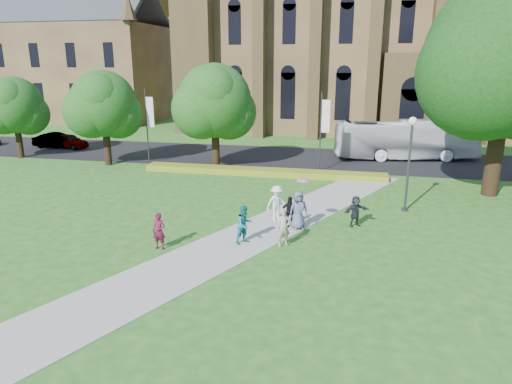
% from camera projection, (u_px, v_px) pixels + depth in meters
% --- Properties ---
extents(ground, '(160.00, 160.00, 0.00)m').
position_uv_depth(ground, '(248.00, 243.00, 21.02)').
color(ground, '#285A1B').
rests_on(ground, ground).
extents(road, '(160.00, 10.00, 0.02)m').
position_uv_depth(road, '(301.00, 158.00, 39.83)').
color(road, black).
rests_on(road, ground).
extents(footpath, '(15.58, 28.54, 0.04)m').
position_uv_depth(footpath, '(253.00, 235.00, 21.96)').
color(footpath, '#B2B2A8').
rests_on(footpath, ground).
extents(flower_hedge, '(18.00, 1.40, 0.45)m').
position_uv_depth(flower_hedge, '(263.00, 172.00, 33.78)').
color(flower_hedge, gold).
rests_on(flower_hedge, ground).
extents(cathedral, '(52.60, 18.25, 28.00)m').
position_uv_depth(cathedral, '(410.00, 19.00, 52.80)').
color(cathedral, olive).
rests_on(cathedral, ground).
extents(building_west, '(22.00, 14.00, 18.30)m').
position_uv_depth(building_west, '(83.00, 54.00, 64.98)').
color(building_west, olive).
rests_on(building_west, ground).
extents(streetlamp, '(0.44, 0.44, 5.24)m').
position_uv_depth(streetlamp, '(410.00, 153.00, 24.70)').
color(streetlamp, '#38383D').
rests_on(streetlamp, ground).
extents(large_tree, '(9.60, 9.60, 13.20)m').
position_uv_depth(large_tree, '(509.00, 56.00, 26.43)').
color(large_tree, '#332114').
rests_on(large_tree, ground).
extents(street_tree_0, '(5.20, 5.20, 7.50)m').
position_uv_depth(street_tree_0, '(104.00, 104.00, 35.93)').
color(street_tree_0, '#332114').
rests_on(street_tree_0, ground).
extents(street_tree_1, '(5.60, 5.60, 8.05)m').
position_uv_depth(street_tree_1, '(215.00, 101.00, 34.47)').
color(street_tree_1, '#332114').
rests_on(street_tree_1, ground).
extents(street_tree_2, '(4.80, 4.80, 6.95)m').
position_uv_depth(street_tree_2, '(14.00, 105.00, 38.81)').
color(street_tree_2, '#332114').
rests_on(street_tree_2, ground).
extents(banner_pole_0, '(0.70, 0.10, 6.00)m').
position_uv_depth(banner_pole_0, '(322.00, 127.00, 33.96)').
color(banner_pole_0, '#38383D').
rests_on(banner_pole_0, ground).
extents(banner_pole_1, '(0.70, 0.10, 6.00)m').
position_uv_depth(banner_pole_1, '(148.00, 122.00, 36.83)').
color(banner_pole_1, '#38383D').
rests_on(banner_pole_1, ground).
extents(tour_coach, '(12.25, 5.11, 3.32)m').
position_uv_depth(tour_coach, '(405.00, 140.00, 38.97)').
color(tour_coach, silver).
rests_on(tour_coach, road).
extents(car_0, '(4.31, 2.53, 1.38)m').
position_uv_depth(car_0, '(69.00, 141.00, 44.33)').
color(car_0, gray).
rests_on(car_0, road).
extents(car_1, '(4.52, 1.95, 1.45)m').
position_uv_depth(car_1, '(57.00, 140.00, 44.51)').
color(car_1, gray).
rests_on(car_1, road).
extents(pedestrian_0, '(0.61, 0.41, 1.63)m').
position_uv_depth(pedestrian_0, '(159.00, 231.00, 20.09)').
color(pedestrian_0, '#56132F').
rests_on(pedestrian_0, footpath).
extents(pedestrian_1, '(1.08, 1.11, 1.80)m').
position_uv_depth(pedestrian_1, '(245.00, 224.00, 20.65)').
color(pedestrian_1, '#18797B').
rests_on(pedestrian_1, footpath).
extents(pedestrian_2, '(1.37, 1.28, 1.86)m').
position_uv_depth(pedestrian_2, '(277.00, 203.00, 23.71)').
color(pedestrian_2, white).
rests_on(pedestrian_2, footpath).
extents(pedestrian_3, '(0.99, 0.67, 1.57)m').
position_uv_depth(pedestrian_3, '(289.00, 211.00, 22.84)').
color(pedestrian_3, black).
rests_on(pedestrian_3, footpath).
extents(pedestrian_4, '(1.11, 0.94, 1.92)m').
position_uv_depth(pedestrian_4, '(299.00, 210.00, 22.45)').
color(pedestrian_4, slate).
rests_on(pedestrian_4, footpath).
extents(pedestrian_5, '(1.44, 1.23, 1.56)m').
position_uv_depth(pedestrian_5, '(355.00, 211.00, 22.91)').
color(pedestrian_5, '#24272B').
rests_on(pedestrian_5, footpath).
extents(pedestrian_6, '(0.76, 0.67, 1.74)m').
position_uv_depth(pedestrian_6, '(284.00, 227.00, 20.37)').
color(pedestrian_6, '#ACA28F').
rests_on(pedestrian_6, footpath).
extents(parasol, '(0.72, 0.72, 0.59)m').
position_uv_depth(parasol, '(303.00, 185.00, 22.16)').
color(parasol, '#EEA8A9').
rests_on(parasol, pedestrian_4).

